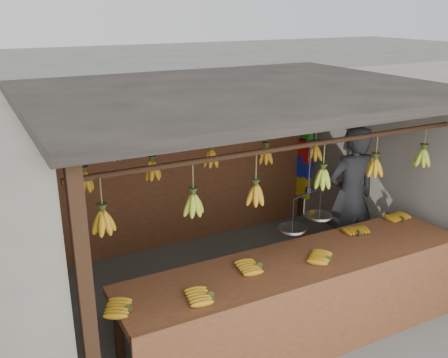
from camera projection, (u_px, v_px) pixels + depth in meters
ground at (236, 289)px, 5.94m from camera, size 80.00×80.00×0.00m
stall at (223, 122)px, 5.57m from camera, size 4.30×3.30×2.40m
counter at (306, 284)px, 4.70m from camera, size 3.62×0.81×0.96m
hanging_bananas at (238, 158)px, 5.41m from camera, size 3.64×2.24×0.39m
balance_scale at (306, 218)px, 4.78m from camera, size 0.66×0.38×0.79m
vendor at (350, 197)px, 6.28m from camera, size 0.72×0.53×1.84m
bag_bundles at (305, 158)px, 7.59m from camera, size 0.08×0.26×1.28m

